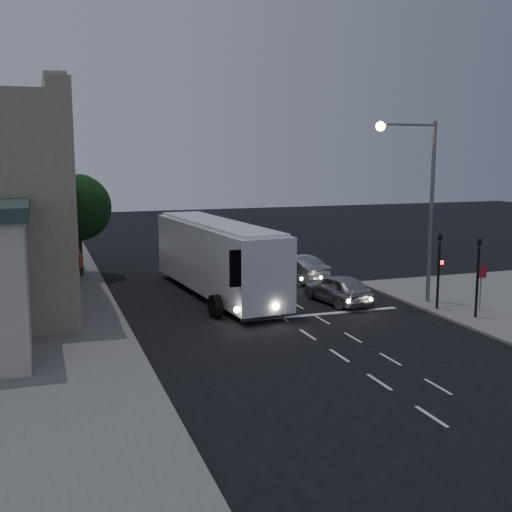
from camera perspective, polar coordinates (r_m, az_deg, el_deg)
name	(u,v)px	position (r m, az deg, el deg)	size (l,w,h in m)	color
ground	(299,329)	(28.20, 3.81, -6.46)	(120.00, 120.00, 0.00)	black
road_markings	(297,309)	(31.63, 3.65, -4.72)	(8.00, 30.55, 0.01)	silver
tour_bus	(217,256)	(34.22, -3.48, 0.01)	(3.93, 13.21, 3.99)	white
car_suv	(338,289)	(32.91, 7.33, -2.89)	(1.79, 4.44, 1.51)	#AAAAAA
car_sedan_a	(294,268)	(38.34, 3.41, -1.08)	(1.66, 4.76, 1.57)	#B6B6B6
car_sedan_b	(261,256)	(43.55, 0.43, 0.03)	(1.93, 4.74, 1.37)	#AAB1C1
car_sedan_c	(250,243)	(48.97, -0.58, 1.18)	(2.67, 5.79, 1.61)	#B8BAC1
car_extra	(227,235)	(54.24, -2.59, 1.87)	(1.54, 4.42, 1.46)	gray
traffic_signal_main	(439,262)	(31.97, 15.98, -0.49)	(0.25, 0.35, 4.10)	black
traffic_signal_side	(478,268)	(30.82, 19.14, -1.00)	(0.18, 0.15, 4.10)	black
regulatory_sign	(482,280)	(32.32, 19.42, -2.05)	(0.45, 0.12, 2.20)	slate
streetlight	(421,191)	(32.64, 14.43, 5.62)	(3.32, 0.44, 9.00)	slate
street_tree	(78,205)	(40.25, -15.57, 4.42)	(4.00, 4.00, 6.20)	black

